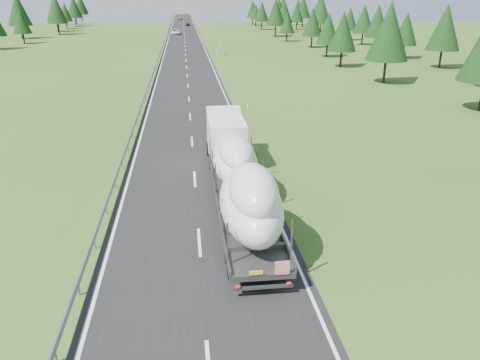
{
  "coord_description": "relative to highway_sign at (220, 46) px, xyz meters",
  "views": [
    {
      "loc": [
        -0.38,
        -21.56,
        12.07
      ],
      "look_at": [
        2.52,
        3.28,
        2.1
      ],
      "focal_mm": 35.0,
      "sensor_mm": 36.0,
      "label": 1
    }
  ],
  "objects": [
    {
      "name": "distant_car_dark",
      "position": [
        -5.42,
        99.63,
        -1.15
      ],
      "size": [
        1.66,
        3.92,
        1.32
      ],
      "primitive_type": "imported",
      "rotation": [
        0.0,
        0.0,
        0.03
      ],
      "color": "black",
      "rests_on": "ground"
    },
    {
      "name": "distant_van",
      "position": [
        -9.66,
        55.49,
        -0.99
      ],
      "size": [
        3.21,
        6.08,
        1.63
      ],
      "primitive_type": "imported",
      "rotation": [
        0.0,
        0.0,
        -0.09
      ],
      "color": "white",
      "rests_on": "ground"
    },
    {
      "name": "ground",
      "position": [
        -7.2,
        -80.0,
        -1.81
      ],
      "size": [
        400.0,
        400.0,
        0.0
      ],
      "primitive_type": "plane",
      "color": "#314F1A",
      "rests_on": "ground"
    },
    {
      "name": "boat_truck",
      "position": [
        -4.68,
        -76.04,
        0.63
      ],
      "size": [
        3.0,
        20.33,
        4.79
      ],
      "color": "silver",
      "rests_on": "ground"
    },
    {
      "name": "road_surface",
      "position": [
        -7.2,
        20.0,
        -1.8
      ],
      "size": [
        10.0,
        400.0,
        0.02
      ],
      "primitive_type": "cube",
      "color": "black",
      "rests_on": "ground"
    },
    {
      "name": "highway_sign",
      "position": [
        0.0,
        0.0,
        0.0
      ],
      "size": [
        0.08,
        0.9,
        2.6
      ],
      "color": "slate",
      "rests_on": "ground"
    },
    {
      "name": "distant_car_blue",
      "position": [
        -8.49,
        146.48,
        -1.0
      ],
      "size": [
        2.2,
        5.03,
        1.61
      ],
      "primitive_type": "imported",
      "rotation": [
        0.0,
        0.0,
        -0.1
      ],
      "color": "#1B2C4D",
      "rests_on": "ground"
    },
    {
      "name": "tree_line_right",
      "position": [
        31.13,
        12.87,
        4.8
      ],
      "size": [
        27.53,
        257.93,
        12.39
      ],
      "color": "black",
      "rests_on": "ground"
    },
    {
      "name": "guardrail",
      "position": [
        -12.5,
        19.94,
        -1.21
      ],
      "size": [
        0.1,
        400.0,
        0.76
      ],
      "color": "slate",
      "rests_on": "ground"
    },
    {
      "name": "marker_posts",
      "position": [
        -0.7,
        75.0,
        -1.27
      ],
      "size": [
        0.13,
        350.08,
        1.0
      ],
      "color": "silver",
      "rests_on": "ground"
    }
  ]
}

